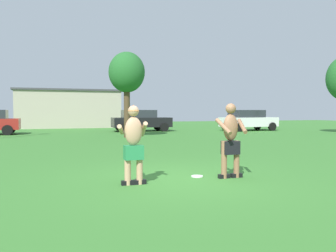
% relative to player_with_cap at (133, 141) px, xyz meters
% --- Properties ---
extents(ground_plane, '(80.00, 80.00, 0.00)m').
position_rel_player_with_cap_xyz_m(ground_plane, '(1.12, 0.25, -0.88)').
color(ground_plane, '#38752D').
extents(player_with_cap, '(0.68, 0.56, 1.62)m').
position_rel_player_with_cap_xyz_m(player_with_cap, '(0.00, 0.00, 0.00)').
color(player_with_cap, black).
rests_on(player_with_cap, ground_plane).
extents(player_in_black, '(0.66, 0.56, 1.67)m').
position_rel_player_with_cap_xyz_m(player_in_black, '(2.22, -0.01, -0.00)').
color(player_in_black, black).
rests_on(player_in_black, ground_plane).
extents(frisbee, '(0.27, 0.27, 0.03)m').
position_rel_player_with_cap_xyz_m(frisbee, '(1.56, 0.35, -0.87)').
color(frisbee, white).
rests_on(frisbee, ground_plane).
extents(car_white_near_post, '(4.42, 2.28, 1.58)m').
position_rel_player_with_cap_xyz_m(car_white_near_post, '(12.80, 16.39, -0.06)').
color(car_white_near_post, white).
rests_on(car_white_near_post, ground_plane).
extents(car_black_far_end, '(4.35, 2.12, 1.58)m').
position_rel_player_with_cap_xyz_m(car_black_far_end, '(4.78, 18.21, -0.06)').
color(car_black_far_end, black).
rests_on(car_black_far_end, ground_plane).
extents(outbuilding_behind_lot, '(9.31, 6.61, 3.43)m').
position_rel_player_with_cap_xyz_m(outbuilding_behind_lot, '(0.03, 27.36, 0.84)').
color(outbuilding_behind_lot, '#B2A893').
rests_on(outbuilding_behind_lot, ground_plane).
extents(tree_right_field, '(2.04, 2.04, 4.84)m').
position_rel_player_with_cap_xyz_m(tree_right_field, '(2.54, 12.56, 2.74)').
color(tree_right_field, '#4C3823').
rests_on(tree_right_field, ground_plane).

